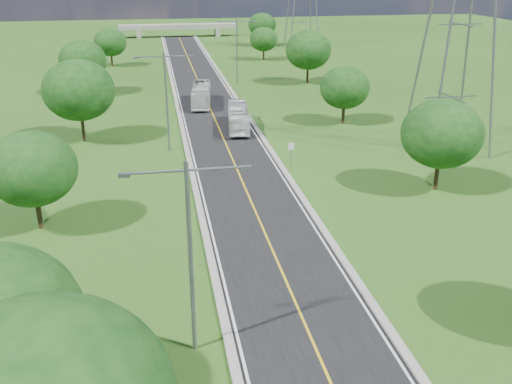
# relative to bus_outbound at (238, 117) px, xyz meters

# --- Properties ---
(ground) EXTENTS (260.00, 260.00, 0.00)m
(ground) POSITION_rel_bus_outbound_xyz_m (-2.23, 8.21, -1.39)
(ground) COLOR #284A14
(ground) RESTS_ON ground
(road) EXTENTS (8.00, 150.00, 0.06)m
(road) POSITION_rel_bus_outbound_xyz_m (-2.23, 14.21, -1.36)
(road) COLOR black
(road) RESTS_ON ground
(curb_left) EXTENTS (0.50, 150.00, 0.22)m
(curb_left) POSITION_rel_bus_outbound_xyz_m (-6.48, 14.21, -1.28)
(curb_left) COLOR gray
(curb_left) RESTS_ON ground
(curb_right) EXTENTS (0.50, 150.00, 0.22)m
(curb_right) POSITION_rel_bus_outbound_xyz_m (2.02, 14.21, -1.28)
(curb_right) COLOR gray
(curb_right) RESTS_ON ground
(speed_limit_sign) EXTENTS (0.55, 0.09, 2.40)m
(speed_limit_sign) POSITION_rel_bus_outbound_xyz_m (2.97, -13.81, 0.21)
(speed_limit_sign) COLOR slate
(speed_limit_sign) RESTS_ON ground
(overpass) EXTENTS (30.00, 3.00, 3.20)m
(overpass) POSITION_rel_bus_outbound_xyz_m (-2.23, 88.21, 1.02)
(overpass) COLOR gray
(overpass) RESTS_ON ground
(streetlight_near_left) EXTENTS (5.90, 0.25, 10.00)m
(streetlight_near_left) POSITION_rel_bus_outbound_xyz_m (-8.23, -39.79, 4.56)
(streetlight_near_left) COLOR slate
(streetlight_near_left) RESTS_ON ground
(streetlight_mid_left) EXTENTS (5.90, 0.25, 10.00)m
(streetlight_mid_left) POSITION_rel_bus_outbound_xyz_m (-8.23, -6.79, 4.56)
(streetlight_mid_left) COLOR slate
(streetlight_mid_left) RESTS_ON ground
(streetlight_far_right) EXTENTS (5.90, 0.25, 10.00)m
(streetlight_far_right) POSITION_rel_bus_outbound_xyz_m (3.77, 26.21, 4.56)
(streetlight_far_right) COLOR slate
(streetlight_far_right) RESTS_ON ground
(power_tower_near) EXTENTS (9.00, 6.40, 28.00)m
(power_tower_near) POSITION_rel_bus_outbound_xyz_m (19.77, -11.79, 12.62)
(power_tower_near) COLOR slate
(power_tower_near) RESTS_ON ground
(tree_lb) EXTENTS (6.30, 6.30, 7.33)m
(tree_lb) POSITION_rel_bus_outbound_xyz_m (-18.23, -23.79, 3.26)
(tree_lb) COLOR black
(tree_lb) RESTS_ON ground
(tree_lc) EXTENTS (7.56, 7.56, 8.79)m
(tree_lc) POSITION_rel_bus_outbound_xyz_m (-17.23, -1.79, 4.19)
(tree_lc) COLOR black
(tree_lc) RESTS_ON ground
(tree_ld) EXTENTS (6.72, 6.72, 7.82)m
(tree_ld) POSITION_rel_bus_outbound_xyz_m (-19.23, 22.21, 3.57)
(tree_ld) COLOR black
(tree_ld) RESTS_ON ground
(tree_le) EXTENTS (5.88, 5.88, 6.84)m
(tree_le) POSITION_rel_bus_outbound_xyz_m (-16.73, 46.21, 2.95)
(tree_le) COLOR black
(tree_le) RESTS_ON ground
(tree_rb) EXTENTS (6.72, 6.72, 7.82)m
(tree_rb) POSITION_rel_bus_outbound_xyz_m (13.77, -21.79, 3.57)
(tree_rb) COLOR black
(tree_rb) RESTS_ON ground
(tree_rc) EXTENTS (5.88, 5.88, 6.84)m
(tree_rc) POSITION_rel_bus_outbound_xyz_m (12.77, 0.21, 2.95)
(tree_rc) COLOR black
(tree_rc) RESTS_ON ground
(tree_rd) EXTENTS (7.14, 7.14, 8.30)m
(tree_rd) POSITION_rel_bus_outbound_xyz_m (14.77, 24.21, 3.88)
(tree_rd) COLOR black
(tree_rd) RESTS_ON ground
(tree_re) EXTENTS (5.46, 5.46, 6.35)m
(tree_re) POSITION_rel_bus_outbound_xyz_m (12.27, 48.21, 2.64)
(tree_re) COLOR black
(tree_re) RESTS_ON ground
(tree_rf) EXTENTS (6.30, 6.30, 7.33)m
(tree_rf) POSITION_rel_bus_outbound_xyz_m (15.77, 68.21, 3.26)
(tree_rf) COLOR black
(tree_rf) RESTS_ON ground
(bus_outbound) EXTENTS (3.34, 9.73, 2.66)m
(bus_outbound) POSITION_rel_bus_outbound_xyz_m (0.00, 0.00, 0.00)
(bus_outbound) COLOR white
(bus_outbound) RESTS_ON road
(bus_inbound) EXTENTS (3.50, 10.10, 2.76)m
(bus_inbound) POSITION_rel_bus_outbound_xyz_m (-3.18, 12.59, 0.05)
(bus_inbound) COLOR silver
(bus_inbound) RESTS_ON road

